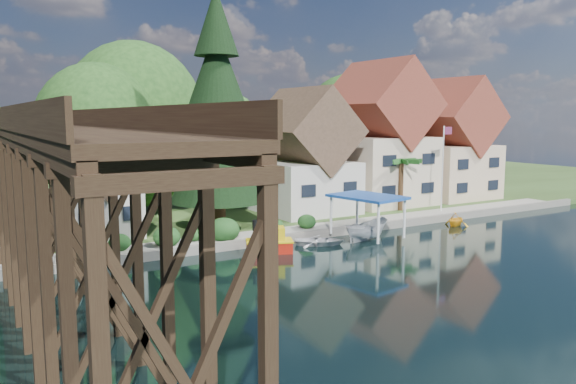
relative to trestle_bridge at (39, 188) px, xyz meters
name	(u,v)px	position (x,y,z in m)	size (l,w,h in m)	color
ground	(349,269)	(16.00, -5.17, -5.35)	(140.00, 140.00, 0.00)	black
bank	(163,196)	(16.00, 28.83, -5.10)	(140.00, 52.00, 0.50)	#30491D
seawall	(327,233)	(20.00, 2.83, -5.04)	(60.00, 0.40, 0.62)	slate
promenade	(339,225)	(22.00, 4.13, -4.82)	(50.00, 2.60, 0.06)	gray
trestle_bridge	(39,188)	(0.00, 0.00, 0.00)	(4.12, 44.18, 9.30)	black
house_left	(304,160)	(23.00, 10.83, -0.21)	(7.64, 8.64, 11.02)	beige
house_center	(379,143)	(32.00, 11.33, 1.07)	(8.65, 9.18, 13.89)	beige
house_right	(449,147)	(41.00, 10.83, 0.43)	(8.15, 8.64, 12.45)	#CEB293
shed	(99,190)	(5.00, 9.33, -1.52)	(5.09, 5.40, 7.85)	beige
bg_trees	(217,135)	(17.00, 16.08, 1.94)	(49.90, 13.30, 10.57)	#382314
shrubs	(214,230)	(11.40, 4.09, -4.12)	(15.76, 2.47, 1.70)	#184419
conifer	(218,116)	(13.19, 7.26, 3.67)	(7.18, 7.18, 17.69)	#382314
palm_tree	(402,163)	(30.85, 6.85, -0.50)	(3.80, 3.80, 4.98)	#382314
flagpole	(444,159)	(33.51, 4.33, -0.16)	(1.19, 0.24, 7.65)	white
tugboat	(270,242)	(14.02, 0.92, -4.68)	(3.50, 2.81, 2.24)	#B2180B
boat_white_a	(319,240)	(18.05, 1.00, -4.99)	(2.46, 3.45, 0.71)	silver
boat_canopy	(367,221)	(21.86, 0.49, -3.93)	(4.39, 5.67, 3.30)	silver
boat_yellow	(456,218)	(31.61, 0.97, -4.72)	(2.06, 2.39, 1.26)	yellow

